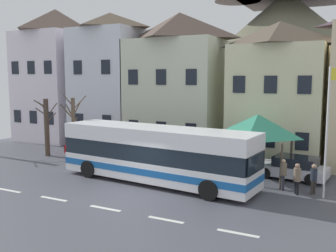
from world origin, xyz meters
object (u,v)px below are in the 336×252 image
(townhouse_03, at_px, (278,92))
(pedestrian_00, at_px, (297,176))
(townhouse_00, at_px, (57,75))
(parked_car_02, at_px, (293,168))
(bare_tree_01, at_px, (47,126))
(bare_tree_02, at_px, (74,129))
(townhouse_02, at_px, (179,83))
(pedestrian_02, at_px, (314,177))
(flagpole, at_px, (329,122))
(parked_car_00, at_px, (93,147))
(transit_bus, at_px, (156,155))
(hilltop_castle, at_px, (284,55))
(townhouse_01, at_px, (111,80))
(public_bench, at_px, (242,162))
(pedestrian_01, at_px, (283,173))
(bus_shelter, at_px, (258,126))

(townhouse_03, distance_m, pedestrian_00, 8.77)
(townhouse_00, distance_m, parked_car_02, 23.23)
(bare_tree_01, height_order, bare_tree_02, bare_tree_02)
(townhouse_02, distance_m, bare_tree_02, 9.39)
(pedestrian_02, height_order, bare_tree_02, bare_tree_02)
(flagpole, bearing_deg, bare_tree_02, -179.92)
(flagpole, xyz_separation_m, bare_tree_02, (-15.25, -0.02, -1.26))
(parked_car_00, xyz_separation_m, bare_tree_02, (1.04, -3.25, 1.78))
(townhouse_03, xyz_separation_m, transit_bus, (-4.82, -8.70, -3.20))
(pedestrian_00, bearing_deg, parked_car_02, 101.62)
(bare_tree_02, bearing_deg, parked_car_02, 13.07)
(townhouse_00, relative_size, bare_tree_02, 2.58)
(hilltop_castle, distance_m, parked_car_02, 27.58)
(hilltop_castle, bearing_deg, townhouse_01, -115.99)
(parked_car_00, xyz_separation_m, parked_car_02, (14.34, -0.16, 0.01))
(pedestrian_02, distance_m, flagpole, 2.89)
(pedestrian_02, bearing_deg, townhouse_03, 113.98)
(townhouse_00, height_order, pedestrian_00, townhouse_00)
(townhouse_02, relative_size, bare_tree_01, 2.54)
(public_bench, bearing_deg, townhouse_00, 167.24)
(townhouse_00, bearing_deg, pedestrian_01, -19.15)
(bus_shelter, distance_m, flagpole, 4.51)
(parked_car_00, xyz_separation_m, public_bench, (11.17, 0.63, -0.15))
(transit_bus, height_order, public_bench, transit_bus)
(pedestrian_02, bearing_deg, parked_car_00, 170.03)
(pedestrian_01, xyz_separation_m, flagpole, (2.07, -0.51, 2.78))
(townhouse_00, distance_m, pedestrian_02, 25.12)
(townhouse_01, xyz_separation_m, pedestrian_02, (16.96, -7.11, -4.66))
(pedestrian_02, bearing_deg, bus_shelter, 151.09)
(townhouse_03, bearing_deg, transit_bus, -118.99)
(townhouse_01, xyz_separation_m, pedestrian_01, (15.50, -7.06, -4.66))
(townhouse_02, xyz_separation_m, pedestrian_01, (9.37, -7.53, -4.47))
(pedestrian_01, relative_size, flagpole, 0.26)
(hilltop_castle, height_order, flagpole, hilltop_castle)
(parked_car_00, bearing_deg, townhouse_00, 141.09)
(bus_shelter, height_order, flagpole, flagpole)
(pedestrian_01, bearing_deg, pedestrian_00, -31.03)
(bare_tree_01, bearing_deg, pedestrian_00, -4.97)
(parked_car_02, bearing_deg, bus_shelter, 30.29)
(hilltop_castle, distance_m, parked_car_00, 28.46)
(parked_car_00, height_order, public_bench, parked_car_00)
(townhouse_00, relative_size, pedestrian_01, 7.40)
(pedestrian_01, height_order, pedestrian_02, pedestrian_01)
(townhouse_02, xyz_separation_m, pedestrian_00, (10.11, -7.97, -4.44))
(parked_car_00, bearing_deg, public_bench, -3.23)
(townhouse_02, height_order, pedestrian_02, townhouse_02)
(townhouse_03, xyz_separation_m, bus_shelter, (-0.09, -5.30, -1.73))
(townhouse_00, bearing_deg, pedestrian_00, -19.58)
(townhouse_01, distance_m, pedestrian_00, 18.48)
(townhouse_01, distance_m, parked_car_00, 6.69)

